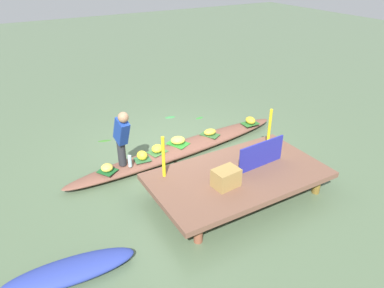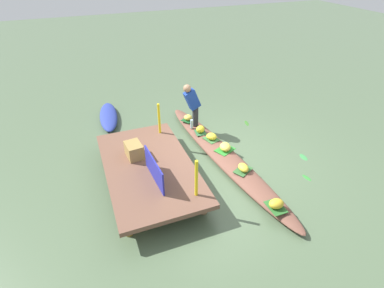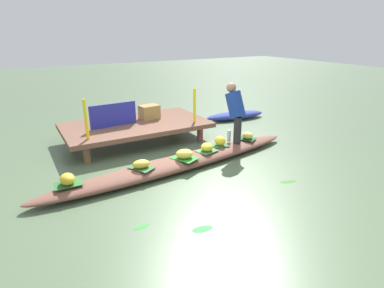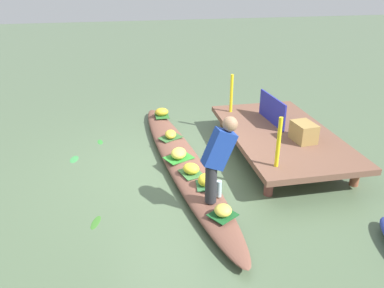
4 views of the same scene
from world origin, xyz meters
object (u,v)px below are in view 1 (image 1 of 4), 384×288
at_px(water_bottle, 130,161).
at_px(produce_crate, 226,178).
at_px(vendor_boat, 182,149).
at_px(moored_boat, 70,271).
at_px(banana_bunch_5, 250,120).
at_px(banana_bunch_0, 178,140).
at_px(market_banner, 261,154).
at_px(banana_bunch_3, 157,149).
at_px(banana_bunch_1, 142,155).
at_px(banana_bunch_2, 107,168).
at_px(banana_bunch_4, 210,132).
at_px(vendor_person, 122,135).

height_order(water_bottle, produce_crate, produce_crate).
distance_m(vendor_boat, moored_boat, 3.77).
xyz_separation_m(banana_bunch_5, water_bottle, (3.32, 0.40, 0.03)).
xyz_separation_m(banana_bunch_0, market_banner, (-0.72, 1.92, 0.39)).
distance_m(banana_bunch_5, market_banner, 2.40).
bearing_deg(banana_bunch_5, banana_bunch_3, 3.16).
xyz_separation_m(banana_bunch_1, banana_bunch_3, (-0.40, -0.14, -0.02)).
bearing_deg(banana_bunch_2, moored_boat, 59.08).
relative_size(banana_bunch_0, banana_bunch_4, 1.08).
xyz_separation_m(banana_bunch_1, produce_crate, (-0.75, 1.89, 0.29)).
bearing_deg(banana_bunch_1, banana_bunch_0, -165.79).
bearing_deg(banana_bunch_5, produce_crate, 43.78).
height_order(banana_bunch_1, produce_crate, produce_crate).
height_order(banana_bunch_1, banana_bunch_2, banana_bunch_1).
bearing_deg(water_bottle, moored_boat, 49.80).
bearing_deg(banana_bunch_3, banana_bunch_0, -169.01).
distance_m(banana_bunch_1, vendor_person, 0.72).
distance_m(banana_bunch_0, banana_bunch_3, 0.57).
bearing_deg(moored_boat, produce_crate, -169.48).
bearing_deg(produce_crate, moored_boat, 4.67).
relative_size(market_banner, produce_crate, 2.37).
height_order(vendor_boat, vendor_person, vendor_person).
distance_m(banana_bunch_4, produce_crate, 2.41).
xyz_separation_m(moored_boat, vendor_person, (-1.59, -2.04, 0.80)).
bearing_deg(produce_crate, vendor_boat, -97.29).
bearing_deg(water_bottle, vendor_person, -29.25).
bearing_deg(banana_bunch_3, banana_bunch_4, -175.01).
distance_m(banana_bunch_1, banana_bunch_5, 3.02).
xyz_separation_m(moored_boat, banana_bunch_0, (-2.95, -2.35, 0.19)).
xyz_separation_m(banana_bunch_0, produce_crate, (0.21, 2.13, 0.30)).
bearing_deg(banana_bunch_4, banana_bunch_2, 7.02).
bearing_deg(market_banner, banana_bunch_1, -48.73).
xyz_separation_m(vendor_boat, banana_bunch_5, (-2.00, -0.11, 0.19)).
bearing_deg(produce_crate, banana_bunch_1, -68.22).
height_order(banana_bunch_4, vendor_person, vendor_person).
bearing_deg(banana_bunch_2, banana_bunch_0, -170.06).
height_order(banana_bunch_5, produce_crate, produce_crate).
relative_size(vendor_person, produce_crate, 2.78).
bearing_deg(banana_bunch_2, market_banner, 146.38).
height_order(moored_boat, produce_crate, produce_crate).
relative_size(vendor_boat, water_bottle, 21.99).
bearing_deg(vendor_person, banana_bunch_2, -2.07).
xyz_separation_m(banana_bunch_0, banana_bunch_3, (0.56, 0.11, -0.00)).
bearing_deg(moored_boat, vendor_person, -122.03).
distance_m(moored_boat, banana_bunch_4, 4.48).
relative_size(vendor_person, water_bottle, 4.97).
bearing_deg(moored_boat, banana_bunch_5, -148.62).
bearing_deg(banana_bunch_3, produce_crate, 99.82).
bearing_deg(banana_bunch_0, banana_bunch_1, 14.21).
bearing_deg(banana_bunch_5, vendor_boat, 3.20).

